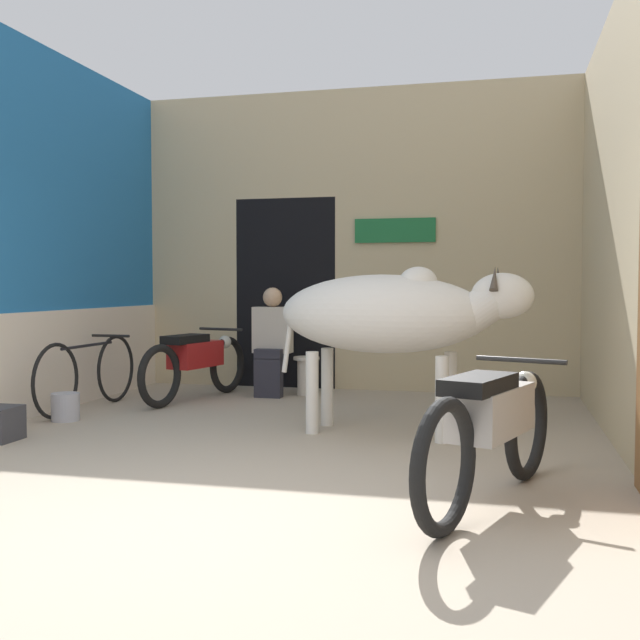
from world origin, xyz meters
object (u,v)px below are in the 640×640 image
at_px(cow, 392,315).
at_px(motorcycle_near, 491,425).
at_px(shopkeeper_seated, 272,339).
at_px(bucket, 65,407).
at_px(bicycle, 88,373).
at_px(motorcycle_far, 196,360).
at_px(plastic_stool, 306,374).

xyz_separation_m(cow, motorcycle_near, (0.85, -1.89, -0.56)).
xyz_separation_m(shopkeeper_seated, bucket, (-1.41, -1.95, -0.52)).
xyz_separation_m(bicycle, bucket, (0.12, -0.60, -0.24)).
relative_size(bicycle, bucket, 6.99).
distance_m(motorcycle_near, motorcycle_far, 4.58).
bearing_deg(motorcycle_far, plastic_stool, 30.84).
relative_size(cow, shopkeeper_seated, 1.77).
xyz_separation_m(bicycle, plastic_stool, (1.90, 1.51, -0.14)).
xyz_separation_m(motorcycle_near, bucket, (-3.91, 1.79, -0.33)).
bearing_deg(cow, motorcycle_far, 150.00).
height_order(cow, bicycle, cow).
xyz_separation_m(cow, motorcycle_far, (-2.37, 1.37, -0.58)).
xyz_separation_m(cow, plastic_stool, (-1.28, 2.02, -0.78)).
bearing_deg(cow, shopkeeper_seated, 131.65).
bearing_deg(motorcycle_far, shopkeeper_seated, 33.86).
bearing_deg(motorcycle_near, bucket, 155.36).
bearing_deg(bucket, motorcycle_near, -24.64).
height_order(cow, motorcycle_near, cow).
bearing_deg(motorcycle_near, shopkeeper_seated, 123.73).
distance_m(plastic_stool, bucket, 2.77).
bearing_deg(bicycle, cow, -9.08).
relative_size(motorcycle_far, plastic_stool, 4.23).
relative_size(motorcycle_near, shopkeeper_seated, 1.56).
height_order(cow, shopkeeper_seated, cow).
distance_m(cow, bucket, 3.19).
relative_size(bicycle, shopkeeper_seated, 1.47).
xyz_separation_m(cow, bicycle, (-3.18, 0.51, -0.65)).
height_order(cow, plastic_stool, cow).
bearing_deg(motorcycle_near, plastic_stool, 118.59).
bearing_deg(shopkeeper_seated, bucket, -125.89).
distance_m(cow, bicycle, 3.29).
bearing_deg(plastic_stool, motorcycle_near, -61.41).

